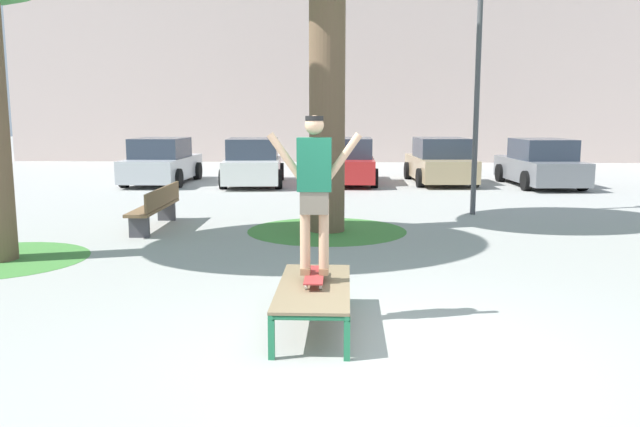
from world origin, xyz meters
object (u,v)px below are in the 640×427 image
skateboard (315,275)px  car_silver (162,163)px  car_tan (440,162)px  car_white (253,163)px  car_red (347,162)px  skate_box (314,290)px  car_grey (540,164)px  skater (314,184)px  park_bench (156,206)px  light_post (479,42)px

skateboard → car_silver: bearing=112.3°
skateboard → car_tan: 14.97m
car_white → car_red: size_ratio=1.03×
skate_box → car_grey: bearing=65.1°
car_grey → skate_box: bearing=-114.9°
car_white → car_grey: same height
skateboard → car_white: car_white is taller
skater → car_grey: size_ratio=0.39×
skater → park_bench: bearing=121.2°
car_red → car_tan: 3.07m
skater → skateboard: bearing=-89.4°
car_silver → skate_box: bearing=-67.9°
skateboard → car_tan: (3.42, 14.57, 0.15)m
car_grey → park_bench: bearing=-140.8°
skate_box → car_grey: 15.38m
skater → car_silver: skater is taller
skate_box → car_grey: size_ratio=0.44×
skateboard → car_red: 14.37m
skater → park_bench: skater is taller
car_silver → park_bench: (2.32, -8.36, -0.24)m
car_grey → park_bench: car_grey is taller
car_red → car_grey: same height
park_bench → skate_box: bearing=-59.4°
skateboard → car_silver: (-5.77, 14.08, 0.15)m
car_tan → skate_box: bearing=-103.1°
car_grey → park_bench: 12.83m
skate_box → car_red: (0.35, 14.49, 0.28)m
car_red → car_tan: (3.07, 0.20, 0.00)m
light_post → skate_box: bearing=-112.1°
car_silver → car_tan: (9.20, 0.49, 0.00)m
car_grey → car_silver: bearing=178.8°
car_silver → car_grey: size_ratio=0.98×
car_grey → light_post: 7.51m
car_silver → light_post: bearing=-34.8°
skateboard → light_post: light_post is taller
car_red → car_tan: size_ratio=0.98×
skate_box → park_bench: bearing=120.6°
car_red → car_tan: bearing=3.8°
skateboard → car_silver: car_silver is taller
skate_box → skateboard: 0.17m
park_bench → skateboard: bearing=-58.8°
car_white → skater: bearing=-79.0°
park_bench → car_tan: bearing=52.2°
car_red → light_post: size_ratio=0.72×
skateboard → skater: (-0.00, 0.00, 0.99)m
car_tan → car_grey: size_ratio=1.00×
car_silver → car_grey: 12.26m
car_grey → light_post: (-3.27, -6.00, 3.13)m
light_post → car_silver: bearing=145.2°
skater → car_white: bearing=101.0°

